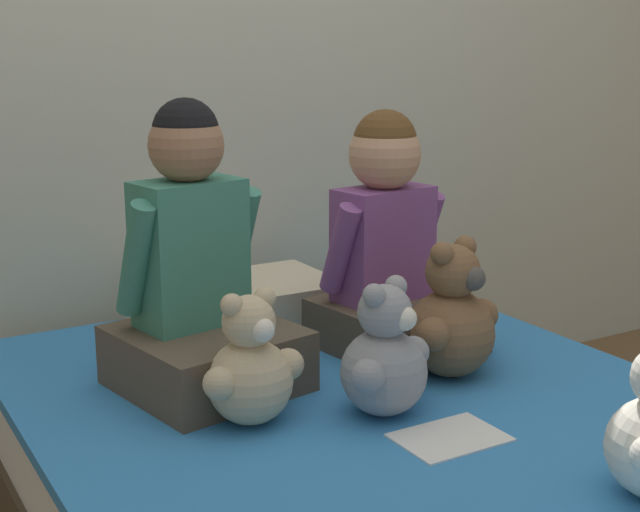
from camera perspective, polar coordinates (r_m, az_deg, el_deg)
name	(u,v)px	position (r m, az deg, el deg)	size (l,w,h in m)	color
wall_behind_bed	(185,21)	(2.65, -8.64, 14.66)	(8.00, 0.06, 2.50)	beige
child_on_left	(197,280)	(1.98, -7.88, -1.53)	(0.41, 0.42, 0.64)	brown
child_on_right	(389,251)	(2.23, 4.44, 0.34)	(0.38, 0.40, 0.60)	brown
teddy_bear_held_by_left_child	(250,368)	(1.80, -4.48, -7.16)	(0.23, 0.18, 0.28)	#D1B78E
teddy_bear_held_by_right_child	(452,319)	(2.06, 8.45, -4.01)	(0.26, 0.20, 0.32)	brown
teddy_bear_between_children	(385,358)	(1.84, 4.17, -6.56)	(0.23, 0.18, 0.29)	#939399
pillow_at_headboard	(239,303)	(2.46, -5.22, -3.00)	(0.53, 0.33, 0.11)	beige
sign_card	(450,437)	(1.79, 8.31, -11.42)	(0.21, 0.15, 0.00)	white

